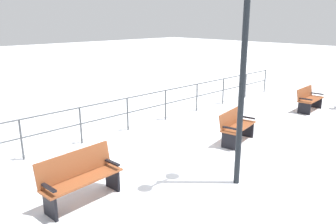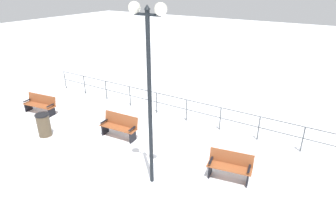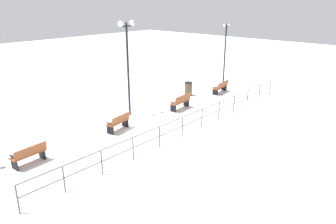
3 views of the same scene
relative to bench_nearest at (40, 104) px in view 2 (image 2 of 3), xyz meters
The scene contains 7 objects.
ground_plane 7.19m from the bench_nearest, 90.43° to the left, with size 80.00×80.00×0.00m, color white.
bench_nearest is the anchor object (origin of this frame).
bench_second 4.79m from the bench_nearest, 92.51° to the left, with size 0.63×1.62×0.96m.
bench_third 9.55m from the bench_nearest, 90.02° to the left, with size 0.77×1.47×0.91m.
lamppost_middle 8.39m from the bench_nearest, 79.25° to the left, with size 0.32×1.11×5.37m.
waterfront_railing 7.76m from the bench_nearest, 112.26° to the left, with size 0.05×17.89×1.05m.
trash_bin 2.50m from the bench_nearest, 57.43° to the left, with size 0.55×0.55×0.97m.
Camera 2 is at (7.51, 4.75, 5.84)m, focal length 30.76 mm.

